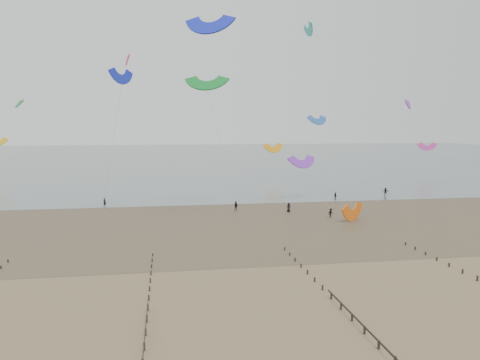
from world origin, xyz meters
TOP-DOWN VIEW (x-y plane):
  - ground at (0.00, 0.00)m, footprint 500.00×500.00m
  - sea_and_shore at (-4.08, 34.40)m, footprint 500.00×665.00m
  - groynes at (4.00, -19.05)m, footprint 72.16×50.16m
  - kitesurfer_lead at (-24.96, 51.71)m, footprint 0.78×0.68m
  - kitesurfers at (21.65, 46.73)m, footprint 145.78×25.37m
  - grounded_kite at (21.35, 29.74)m, footprint 7.84×7.67m
  - kites_airborne at (-4.63, 88.62)m, footprint 258.57×112.14m

SIDE VIEW (x-z plane):
  - ground at x=0.00m, z-range 0.00..0.00m
  - grounded_kite at x=21.35m, z-range -1.70..1.70m
  - sea_and_shore at x=-4.08m, z-range -0.01..0.02m
  - groynes at x=4.00m, z-range -0.03..0.97m
  - kitesurfer_lead at x=-24.96m, z-range 0.00..1.80m
  - kitesurfers at x=21.65m, z-range -0.04..1.85m
  - kites_airborne at x=-4.63m, z-range 2.43..41.34m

